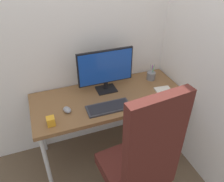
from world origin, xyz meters
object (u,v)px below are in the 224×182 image
(keyboard, at_px, (109,107))
(pen_holder, at_px, (151,76))
(mouse, at_px, (67,110))
(office_chair, at_px, (141,163))
(notebook, at_px, (164,91))
(desk_clamp_accessory, at_px, (51,121))
(monitor, at_px, (106,69))

(keyboard, distance_m, pen_holder, 0.66)
(keyboard, xyz_separation_m, mouse, (-0.35, 0.08, 0.01))
(office_chair, distance_m, mouse, 0.75)
(keyboard, height_order, mouse, mouse)
(notebook, bearing_deg, mouse, -175.04)
(pen_holder, bearing_deg, office_chair, -122.26)
(keyboard, distance_m, notebook, 0.59)
(office_chair, height_order, keyboard, office_chair)
(keyboard, xyz_separation_m, desk_clamp_accessory, (-0.50, -0.04, 0.03))
(monitor, xyz_separation_m, pen_holder, (0.51, 0.02, -0.19))
(notebook, bearing_deg, office_chair, -125.42)
(office_chair, xyz_separation_m, notebook, (0.55, 0.62, 0.09))
(pen_holder, relative_size, desk_clamp_accessory, 2.51)
(monitor, relative_size, notebook, 3.49)
(monitor, relative_size, keyboard, 1.37)
(keyboard, relative_size, mouse, 4.40)
(mouse, relative_size, desk_clamp_accessory, 1.24)
(notebook, relative_size, desk_clamp_accessory, 2.14)
(monitor, distance_m, mouse, 0.52)
(pen_holder, bearing_deg, monitor, -178.21)
(pen_holder, relative_size, notebook, 1.17)
(desk_clamp_accessory, bearing_deg, keyboard, 4.31)
(pen_holder, bearing_deg, desk_clamp_accessory, -162.38)
(office_chair, height_order, pen_holder, office_chair)
(office_chair, relative_size, notebook, 8.52)
(monitor, xyz_separation_m, keyboard, (-0.08, -0.29, -0.22))
(notebook, bearing_deg, keyboard, -168.26)
(office_chair, xyz_separation_m, keyboard, (-0.03, 0.56, 0.09))
(monitor, distance_m, desk_clamp_accessory, 0.69)
(monitor, height_order, notebook, monitor)
(desk_clamp_accessory, bearing_deg, pen_holder, 17.62)
(office_chair, distance_m, keyboard, 0.57)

